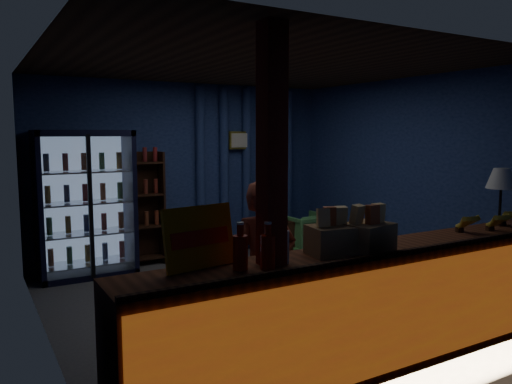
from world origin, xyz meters
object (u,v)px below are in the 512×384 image
Objects in this scene: pastry_tray at (351,248)px; green_chair at (306,233)px; table_lamp at (501,181)px; shopkeeper at (264,270)px.

green_chair is at bearing 59.35° from pastry_tray.
table_lamp is at bearing 91.11° from green_chair.
shopkeeper is 2.95× the size of pastry_tray.
green_chair is 3.34m from table_lamp.
green_chair is at bearing 91.30° from table_lamp.
table_lamp is (2.01, 0.11, 0.42)m from pastry_tray.
shopkeeper is at bearing 170.26° from table_lamp.
table_lamp is (2.48, -0.42, 0.66)m from shopkeeper.
shopkeeper is 2.59× the size of table_lamp.
table_lamp is at bearing 6.76° from shopkeeper.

